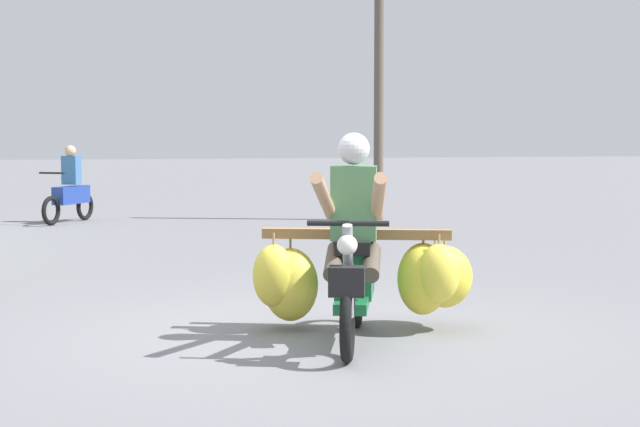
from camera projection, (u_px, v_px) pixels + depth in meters
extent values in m
plane|color=slate|center=(296.00, 336.00, 7.23)|extent=(120.00, 120.00, 0.00)
torus|color=black|center=(348.00, 322.00, 6.36)|extent=(0.26, 0.55, 0.56)
torus|color=black|center=(357.00, 293.00, 7.55)|extent=(0.26, 0.55, 0.56)
cube|color=#196638|center=(352.00, 304.00, 6.86)|extent=(0.41, 0.61, 0.08)
cube|color=#196638|center=(355.00, 272.00, 7.24)|extent=(0.48, 0.70, 0.36)
cube|color=black|center=(355.00, 245.00, 7.14)|extent=(0.45, 0.65, 0.10)
cylinder|color=gray|center=(348.00, 272.00, 6.40)|extent=(0.16, 0.29, 0.69)
cylinder|color=black|center=(348.00, 223.00, 6.33)|extent=(0.54, 0.23, 0.04)
sphere|color=silver|center=(347.00, 245.00, 6.26)|extent=(0.14, 0.14, 0.14)
cube|color=black|center=(347.00, 281.00, 6.24)|extent=(0.28, 0.23, 0.20)
cube|color=#196638|center=(348.00, 279.00, 6.34)|extent=(0.19, 0.30, 0.04)
cube|color=olive|center=(356.00, 234.00, 7.36)|extent=(1.45, 0.60, 0.08)
cube|color=olive|center=(357.00, 235.00, 7.55)|extent=(1.30, 0.53, 0.06)
ellipsoid|color=gold|center=(444.00, 277.00, 7.43)|extent=(0.54, 0.50, 0.50)
cylinder|color=#998459|center=(445.00, 241.00, 7.40)|extent=(0.02, 0.02, 0.14)
ellipsoid|color=yellow|center=(435.00, 276.00, 7.61)|extent=(0.51, 0.50, 0.47)
cylinder|color=#998459|center=(435.00, 241.00, 7.59)|extent=(0.02, 0.02, 0.18)
ellipsoid|color=yellow|center=(290.00, 285.00, 7.47)|extent=(0.57, 0.55, 0.59)
cylinder|color=#998459|center=(290.00, 242.00, 7.44)|extent=(0.02, 0.02, 0.16)
ellipsoid|color=gold|center=(423.00, 279.00, 7.36)|extent=(0.48, 0.44, 0.57)
cylinder|color=#998459|center=(423.00, 240.00, 7.34)|extent=(0.02, 0.02, 0.11)
ellipsoid|color=yellow|center=(274.00, 276.00, 7.37)|extent=(0.46, 0.45, 0.50)
cylinder|color=#998459|center=(274.00, 241.00, 7.35)|extent=(0.02, 0.02, 0.12)
ellipsoid|color=yellow|center=(439.00, 273.00, 7.25)|extent=(0.38, 0.35, 0.47)
cylinder|color=#998459|center=(439.00, 241.00, 7.23)|extent=(0.02, 0.02, 0.10)
cube|color=#4C7F51|center=(354.00, 203.00, 7.00)|extent=(0.39, 0.32, 0.56)
sphere|color=silver|center=(354.00, 149.00, 6.94)|extent=(0.24, 0.24, 0.24)
cylinder|color=tan|center=(378.00, 198.00, 6.63)|extent=(0.28, 0.72, 0.39)
cylinder|color=tan|center=(324.00, 197.00, 6.67)|extent=(0.37, 0.69, 0.39)
cylinder|color=#4C4238|center=(371.00, 262.00, 6.90)|extent=(0.27, 0.46, 0.27)
cylinder|color=#4C4238|center=(334.00, 262.00, 6.92)|extent=(0.27, 0.46, 0.27)
torus|color=black|center=(51.00, 211.00, 16.27)|extent=(0.34, 0.48, 0.52)
torus|color=black|center=(85.00, 206.00, 17.31)|extent=(0.34, 0.48, 0.52)
cube|color=navy|center=(71.00, 195.00, 16.86)|extent=(0.68, 0.89, 0.32)
cylinder|color=black|center=(52.00, 173.00, 16.26)|extent=(0.44, 0.29, 0.04)
cube|color=#386699|center=(71.00, 170.00, 16.85)|extent=(0.36, 0.33, 0.52)
sphere|color=tan|center=(70.00, 151.00, 16.80)|extent=(0.20, 0.20, 0.20)
cylinder|color=brown|center=(379.00, 84.00, 17.17)|extent=(0.18, 0.18, 5.04)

